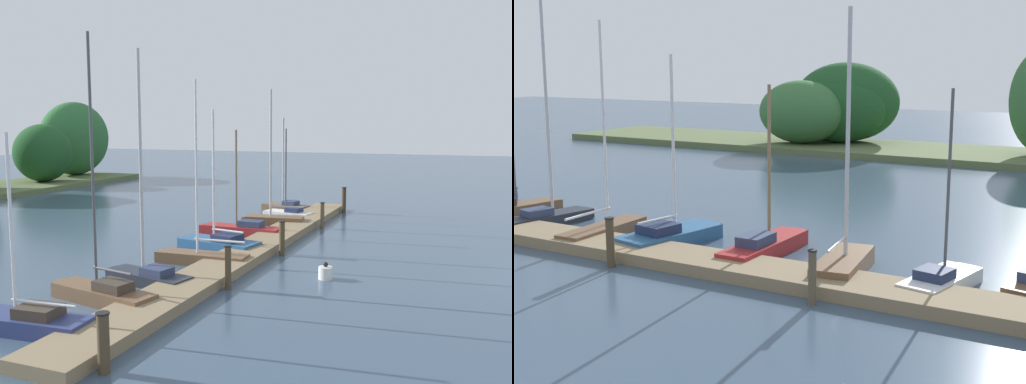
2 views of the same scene
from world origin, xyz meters
TOP-DOWN VIEW (x-y plane):
  - dock_pier at (0.00, 12.16)m, footprint 25.75×1.80m
  - sailboat_0 at (-10.70, 14.53)m, footprint 1.38×3.96m
  - sailboat_1 at (-7.98, 14.08)m, footprint 1.68×4.02m
  - sailboat_2 at (-5.79, 13.87)m, footprint 1.58×3.47m
  - sailboat_3 at (-2.69, 13.44)m, footprint 1.06×3.81m
  - sailboat_4 at (-0.29, 13.84)m, footprint 2.00×3.92m
  - sailboat_5 at (3.02, 14.20)m, footprint 1.04×4.16m
  - sailboat_6 at (5.87, 13.56)m, footprint 1.52×3.33m
  - sailboat_7 at (8.57, 13.59)m, footprint 1.58×3.05m
  - sailboat_8 at (10.93, 14.56)m, footprint 1.62×3.12m
  - mooring_piling_0 at (-11.95, 10.99)m, footprint 0.31×0.31m
  - mooring_piling_1 at (-5.36, 11.02)m, footprint 0.24×0.24m
  - mooring_piling_2 at (-0.21, 10.92)m, footprint 0.27×0.27m
  - mooring_piling_3 at (6.18, 10.90)m, footprint 0.23×0.23m
  - mooring_piling_4 at (11.67, 11.00)m, footprint 0.30×0.30m
  - channel_buoy_0 at (-2.97, 8.37)m, footprint 0.50×0.50m

SIDE VIEW (x-z plane):
  - dock_pier at x=0.00m, z-range 0.00..0.35m
  - channel_buoy_0 at x=-2.97m, z-range -0.07..0.54m
  - sailboat_7 at x=8.57m, z-range -2.28..2.85m
  - sailboat_0 at x=-10.70m, z-range -2.29..2.91m
  - sailboat_5 at x=3.02m, z-range -2.23..2.89m
  - sailboat_4 at x=-0.29m, z-range -2.67..3.33m
  - sailboat_3 at x=-2.69m, z-range -3.20..3.88m
  - sailboat_8 at x=10.93m, z-range -2.51..3.26m
  - sailboat_1 at x=-7.98m, z-range -3.64..4.42m
  - sailboat_6 at x=5.87m, z-range -3.17..4.02m
  - sailboat_2 at x=-5.79m, z-range -3.47..4.38m
  - mooring_piling_0 at x=-11.95m, z-range 0.01..1.38m
  - mooring_piling_3 at x=6.18m, z-range 0.01..1.38m
  - mooring_piling_2 at x=-0.21m, z-range 0.01..1.45m
  - mooring_piling_1 at x=-5.36m, z-range 0.01..1.48m
  - mooring_piling_4 at x=11.67m, z-range 0.01..1.58m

